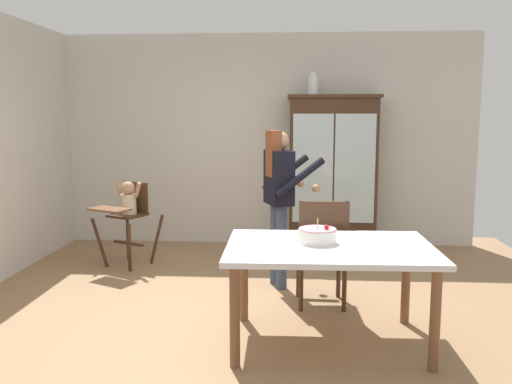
% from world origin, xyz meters
% --- Properties ---
extents(ground_plane, '(6.24, 6.24, 0.00)m').
position_xyz_m(ground_plane, '(0.00, 0.00, 0.00)').
color(ground_plane, '#93704C').
extents(wall_back, '(5.32, 0.06, 2.70)m').
position_xyz_m(wall_back, '(0.00, 2.63, 1.35)').
color(wall_back, beige).
rests_on(wall_back, ground_plane).
extents(china_cabinet, '(1.12, 0.48, 1.92)m').
position_xyz_m(china_cabinet, '(0.83, 2.37, 0.97)').
color(china_cabinet, '#422819').
rests_on(china_cabinet, ground_plane).
extents(ceramic_vase, '(0.13, 0.13, 0.27)m').
position_xyz_m(ceramic_vase, '(0.58, 2.37, 2.04)').
color(ceramic_vase, white).
rests_on(ceramic_vase, china_cabinet).
extents(high_chair_with_toddler, '(0.77, 0.83, 0.95)m').
position_xyz_m(high_chair_with_toddler, '(-1.49, 1.43, 0.65)').
color(high_chair_with_toddler, '#422819').
rests_on(high_chair_with_toddler, ground_plane).
extents(adult_person, '(0.62, 0.61, 1.53)m').
position_xyz_m(adult_person, '(0.21, 0.80, 0.97)').
color(adult_person, '#3D4C6B').
rests_on(adult_person, ground_plane).
extents(dining_table, '(1.51, 1.04, 0.74)m').
position_xyz_m(dining_table, '(0.61, -0.51, 0.65)').
color(dining_table, silver).
rests_on(dining_table, ground_plane).
extents(birthday_cake, '(0.28, 0.28, 0.19)m').
position_xyz_m(birthday_cake, '(0.52, -0.44, 0.79)').
color(birthday_cake, white).
rests_on(birthday_cake, dining_table).
extents(dining_chair_far_side, '(0.46, 0.46, 0.96)m').
position_xyz_m(dining_chair_far_side, '(0.59, 0.21, 0.56)').
color(dining_chair_far_side, '#422819').
rests_on(dining_chair_far_side, ground_plane).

